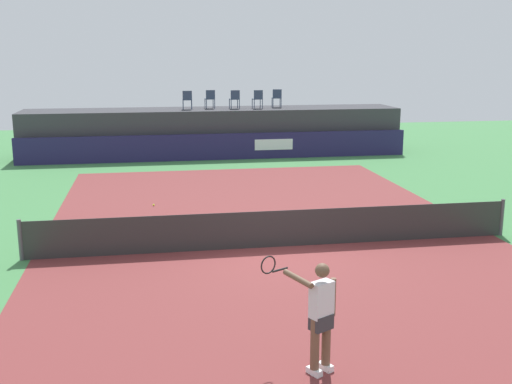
# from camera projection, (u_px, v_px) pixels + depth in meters

# --- Properties ---
(ground_plane) EXTENTS (48.00, 48.00, 0.00)m
(ground_plane) POSITION_uv_depth(u_px,v_px,m) (256.00, 217.00, 18.79)
(ground_plane) COLOR #3D7A42
(court_inner) EXTENTS (12.00, 22.00, 0.00)m
(court_inner) POSITION_uv_depth(u_px,v_px,m) (276.00, 247.00, 15.91)
(court_inner) COLOR maroon
(court_inner) RESTS_ON ground
(sponsor_wall) EXTENTS (18.00, 0.22, 1.20)m
(sponsor_wall) POSITION_uv_depth(u_px,v_px,m) (218.00, 147.00, 28.76)
(sponsor_wall) COLOR #231E4C
(sponsor_wall) RESTS_ON ground
(spectator_platform) EXTENTS (18.00, 2.80, 2.20)m
(spectator_platform) POSITION_uv_depth(u_px,v_px,m) (214.00, 131.00, 30.38)
(spectator_platform) COLOR #38383D
(spectator_platform) RESTS_ON ground
(spectator_chair_far_left) EXTENTS (0.45, 0.45, 0.89)m
(spectator_chair_far_left) POSITION_uv_depth(u_px,v_px,m) (187.00, 99.00, 29.59)
(spectator_chair_far_left) COLOR #2D3D56
(spectator_chair_far_left) RESTS_ON spectator_platform
(spectator_chair_left) EXTENTS (0.47, 0.47, 0.89)m
(spectator_chair_left) POSITION_uv_depth(u_px,v_px,m) (210.00, 98.00, 30.13)
(spectator_chair_left) COLOR #2D3D56
(spectator_chair_left) RESTS_ON spectator_platform
(spectator_chair_center) EXTENTS (0.47, 0.47, 0.89)m
(spectator_chair_center) POSITION_uv_depth(u_px,v_px,m) (235.00, 98.00, 30.02)
(spectator_chair_center) COLOR #2D3D56
(spectator_chair_center) RESTS_ON spectator_platform
(spectator_chair_right) EXTENTS (0.47, 0.47, 0.89)m
(spectator_chair_right) POSITION_uv_depth(u_px,v_px,m) (258.00, 98.00, 30.10)
(spectator_chair_right) COLOR #2D3D56
(spectator_chair_right) RESTS_ON spectator_platform
(spectator_chair_far_right) EXTENTS (0.47, 0.47, 0.89)m
(spectator_chair_far_right) POSITION_uv_depth(u_px,v_px,m) (277.00, 97.00, 30.77)
(spectator_chair_far_right) COLOR #2D3D56
(spectator_chair_far_right) RESTS_ON spectator_platform
(tennis_net) EXTENTS (12.40, 0.02, 0.95)m
(tennis_net) POSITION_uv_depth(u_px,v_px,m) (277.00, 229.00, 15.80)
(tennis_net) COLOR #2D2D2D
(tennis_net) RESTS_ON ground
(net_post_near) EXTENTS (0.10, 0.10, 1.00)m
(net_post_near) POSITION_uv_depth(u_px,v_px,m) (20.00, 240.00, 14.77)
(net_post_near) COLOR #4C4C51
(net_post_near) RESTS_ON ground
(net_post_far) EXTENTS (0.10, 0.10, 1.00)m
(net_post_far) POSITION_uv_depth(u_px,v_px,m) (502.00, 217.00, 16.82)
(net_post_far) COLOR #4C4C51
(net_post_far) RESTS_ON ground
(tennis_player) EXTENTS (1.07, 1.03, 1.77)m
(tennis_player) POSITION_uv_depth(u_px,v_px,m) (320.00, 314.00, 9.47)
(tennis_player) COLOR white
(tennis_player) RESTS_ON court_inner
(tennis_ball) EXTENTS (0.07, 0.07, 0.07)m
(tennis_ball) POSITION_uv_depth(u_px,v_px,m) (154.00, 205.00, 20.12)
(tennis_ball) COLOR #D8EA33
(tennis_ball) RESTS_ON court_inner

